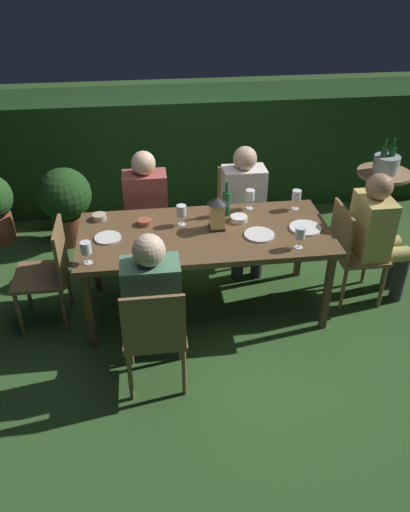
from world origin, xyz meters
The scene contains 28 objects.
ground_plane centered at (0.00, 0.00, 0.00)m, with size 16.00×16.00×0.00m, color #2D5123.
dining_table centered at (0.00, 0.00, 0.69)m, with size 1.96×0.89×0.74m.
chair_side_right_a centered at (-0.44, 0.83, 0.49)m, with size 0.42×0.40×0.87m.
person_in_rust centered at (-0.44, 0.64, 0.64)m, with size 0.38×0.47×1.15m.
chair_side_right_b centered at (0.44, 0.83, 0.49)m, with size 0.42×0.40×0.87m.
person_in_cream centered at (0.44, 0.64, 0.64)m, with size 0.38×0.47×1.15m.
chair_side_left_a centered at (-0.44, -0.83, 0.49)m, with size 0.42×0.40×0.87m.
person_in_green centered at (-0.44, -0.64, 0.64)m, with size 0.38×0.47×1.15m.
chair_head_near centered at (-1.23, 0.00, 0.49)m, with size 0.40×0.42×0.87m.
chair_head_far centered at (1.23, 0.00, 0.49)m, with size 0.40×0.42×0.87m.
person_in_mustard centered at (1.42, 0.00, 0.64)m, with size 0.48×0.38×1.15m.
lantern_centerpiece centered at (0.10, 0.05, 0.89)m, with size 0.15×0.15×0.27m.
green_bottle_on_table centered at (0.21, 0.26, 0.85)m, with size 0.07×0.07×0.29m.
wine_glass_a centered at (0.42, 0.34, 0.86)m, with size 0.08×0.08×0.17m.
wine_glass_b centered at (0.66, -0.31, 0.86)m, with size 0.08×0.08×0.17m.
wine_glass_c centered at (-0.17, 0.14, 0.86)m, with size 0.08×0.08×0.17m.
wine_glass_d centered at (-0.87, -0.33, 0.86)m, with size 0.08×0.08×0.17m.
wine_glass_e centered at (0.80, 0.29, 0.86)m, with size 0.08×0.08×0.17m.
plate_a centered at (0.79, -0.05, 0.75)m, with size 0.25×0.25×0.01m, color white.
plate_b centered at (-0.74, -0.01, 0.75)m, with size 0.20×0.20×0.01m, color silver.
plate_c centered at (0.40, -0.11, 0.75)m, with size 0.23×0.23×0.01m, color silver.
bowl_olives centered at (-0.46, 0.18, 0.76)m, with size 0.11×0.11×0.04m.
bowl_bread centered at (0.29, 0.14, 0.76)m, with size 0.14×0.14×0.04m.
bowl_salad centered at (-0.82, 0.31, 0.77)m, with size 0.11×0.11×0.05m.
side_table centered at (2.00, 1.17, 0.42)m, with size 0.55×0.55×0.63m.
ice_bucket centered at (2.00, 1.17, 0.73)m, with size 0.26×0.26×0.34m.
hedge_backdrop centered at (0.00, 2.17, 0.62)m, with size 5.93×0.81×1.23m, color #193816.
potted_plant_corner centered at (-1.23, 1.27, 0.45)m, with size 0.53×0.53×0.79m.
Camera 1 is at (-0.43, -3.36, 2.69)m, focal length 35.34 mm.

